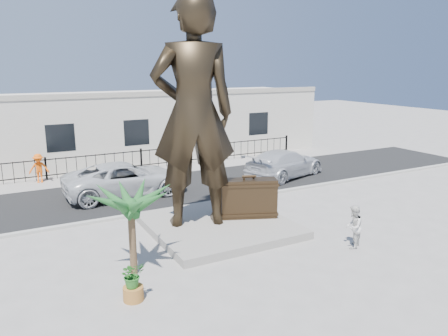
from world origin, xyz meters
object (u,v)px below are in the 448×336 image
object	(u,v)px
tourist	(353,227)
car_white	(126,179)
suitcase	(249,198)
statue	(193,113)

from	to	relation	value
tourist	car_white	bearing A→B (deg)	-96.40
suitcase	tourist	distance (m)	4.27
statue	tourist	xyz separation A→B (m)	(4.17, -4.15, -3.77)
suitcase	car_white	distance (m)	7.03
statue	car_white	xyz separation A→B (m)	(-1.06, 5.84, -3.70)
tourist	car_white	distance (m)	11.28
statue	car_white	world-z (taller)	statue
suitcase	car_white	world-z (taller)	suitcase
suitcase	car_white	size ratio (longest dim) A/B	0.37
tourist	statue	bearing A→B (deg)	-78.92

